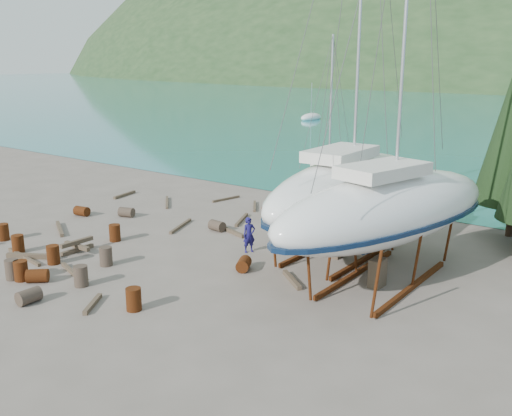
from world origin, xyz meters
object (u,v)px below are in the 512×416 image
Objects in this scene: large_sailboat_near at (346,188)px; small_sailboat_shore at (326,178)px; large_sailboat_far at (387,209)px; worker at (249,235)px.

small_sailboat_shore is at bearing 124.80° from large_sailboat_near.
large_sailboat_far is at bearing -62.73° from small_sailboat_shore.
large_sailboat_far is at bearing -59.39° from worker.
large_sailboat_far is 13.49m from small_sailboat_shore.
small_sailboat_shore is 10.64m from worker.
small_sailboat_shore is at bearing 38.05° from worker.
worker is at bearing -93.62° from small_sailboat_shore.
small_sailboat_shore reaches higher than worker.
large_sailboat_near is 5.18m from worker.
large_sailboat_near is at bearing -27.62° from worker.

